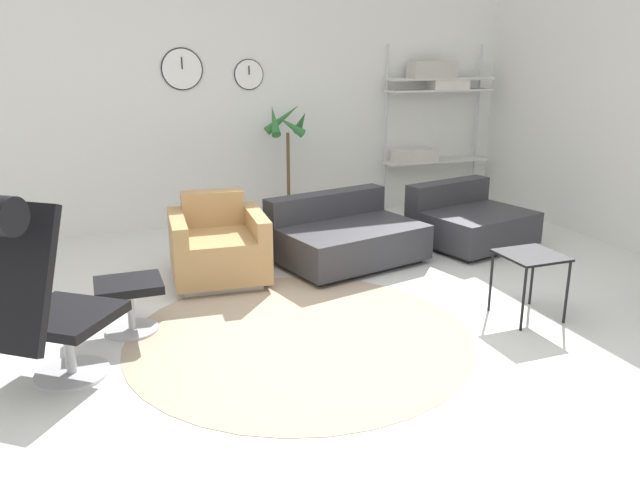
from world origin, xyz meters
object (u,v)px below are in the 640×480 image
at_px(couch_low, 345,238).
at_px(shelf_unit, 433,104).
at_px(lounge_chair, 21,280).
at_px(couch_second, 469,223).
at_px(armchair_red, 218,248).
at_px(potted_plant, 288,171).
at_px(side_table, 531,261).
at_px(ottoman, 129,295).

xyz_separation_m(couch_low, shelf_unit, (1.78, 1.55, 1.05)).
distance_m(couch_low, shelf_unit, 2.59).
height_order(lounge_chair, shelf_unit, shelf_unit).
bearing_deg(couch_second, shelf_unit, -118.33).
relative_size(lounge_chair, couch_second, 1.03).
height_order(lounge_chair, armchair_red, lounge_chair).
bearing_deg(couch_low, potted_plant, -99.17).
bearing_deg(armchair_red, shelf_unit, -147.22).
bearing_deg(potted_plant, shelf_unit, 4.72).
bearing_deg(couch_low, couch_second, 169.20).
bearing_deg(side_table, lounge_chair, 179.64).
distance_m(lounge_chair, couch_low, 3.07).
height_order(ottoman, couch_low, couch_low).
xyz_separation_m(armchair_red, shelf_unit, (2.98, 1.61, 1.00)).
height_order(couch_low, side_table, couch_low).
distance_m(couch_low, side_table, 1.82).
xyz_separation_m(lounge_chair, potted_plant, (2.45, 3.02, -0.09)).
bearing_deg(couch_low, side_table, 101.30).
relative_size(side_table, potted_plant, 0.36).
distance_m(armchair_red, side_table, 2.51).
bearing_deg(couch_second, potted_plant, -55.34).
distance_m(lounge_chair, couch_second, 4.31).
relative_size(lounge_chair, shelf_unit, 0.63).
height_order(couch_low, couch_second, same).
bearing_deg(couch_second, ottoman, 2.26).
xyz_separation_m(lounge_chair, couch_second, (3.93, 1.68, -0.49)).
bearing_deg(couch_second, armchair_red, -10.61).
relative_size(armchair_red, shelf_unit, 0.43).
bearing_deg(potted_plant, ottoman, -129.71).
distance_m(armchair_red, shelf_unit, 3.53).
relative_size(lounge_chair, side_table, 2.54).
height_order(couch_second, shelf_unit, shelf_unit).
relative_size(armchair_red, couch_low, 0.59).
distance_m(armchair_red, couch_low, 1.20).
bearing_deg(lounge_chair, ottoman, 90.00).
distance_m(lounge_chair, potted_plant, 3.89).
distance_m(ottoman, armchair_red, 1.13).
height_order(lounge_chair, couch_low, lounge_chair).
bearing_deg(shelf_unit, couch_second, -105.08).
distance_m(couch_low, potted_plant, 1.45).
height_order(armchair_red, couch_second, armchair_red).
bearing_deg(side_table, couch_second, 69.74).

